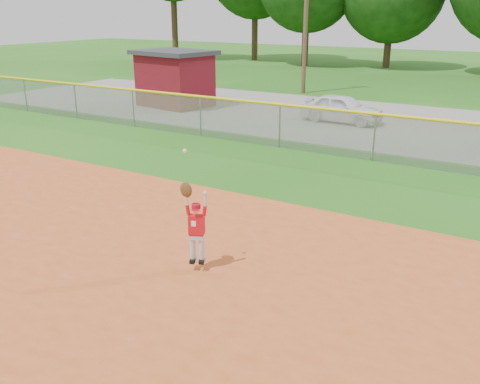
# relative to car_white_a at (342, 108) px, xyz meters

# --- Properties ---
(ground) EXTENTS (120.00, 120.00, 0.00)m
(ground) POSITION_rel_car_white_a_xyz_m (3.04, -15.13, -0.62)
(ground) COLOR #245D15
(ground) RESTS_ON ground
(parking_strip) EXTENTS (44.00, 10.00, 0.03)m
(parking_strip) POSITION_rel_car_white_a_xyz_m (3.04, 0.87, -0.60)
(parking_strip) COLOR slate
(parking_strip) RESTS_ON ground
(car_white_a) EXTENTS (3.48, 1.47, 1.17)m
(car_white_a) POSITION_rel_car_white_a_xyz_m (0.00, 0.00, 0.00)
(car_white_a) COLOR white
(car_white_a) RESTS_ON parking_strip
(utility_shed) EXTENTS (3.97, 3.30, 2.70)m
(utility_shed) POSITION_rel_car_white_a_xyz_m (-8.45, -0.44, 0.76)
(utility_shed) COLOR #570C13
(utility_shed) RESTS_ON ground
(outfield_fence) EXTENTS (40.06, 0.10, 1.55)m
(outfield_fence) POSITION_rel_car_white_a_xyz_m (3.04, -5.13, 0.27)
(outfield_fence) COLOR gray
(outfield_fence) RESTS_ON ground
(ballplayer) EXTENTS (0.49, 0.30, 2.13)m
(ballplayer) POSITION_rel_car_white_a_xyz_m (2.67, -14.17, 0.33)
(ballplayer) COLOR silver
(ballplayer) RESTS_ON ground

